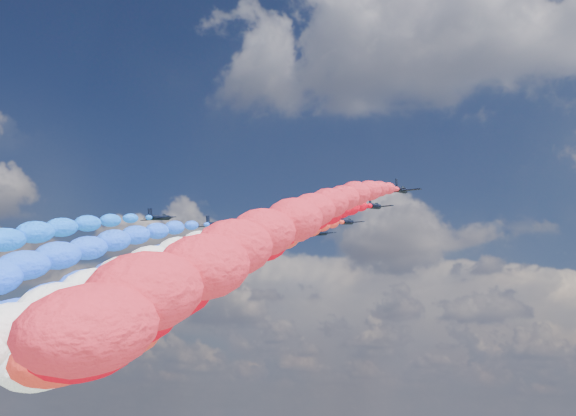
% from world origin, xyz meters
% --- Properties ---
extents(jet_0, '(8.79, 11.80, 5.04)m').
position_xyz_m(jet_0, '(-28.65, -5.70, 104.16)').
color(jet_0, black).
extents(jet_1, '(8.53, 11.61, 5.04)m').
position_xyz_m(jet_1, '(-19.21, 4.73, 104.16)').
color(jet_1, black).
extents(trail_1, '(7.34, 104.42, 45.17)m').
position_xyz_m(trail_1, '(-19.21, -48.44, 84.13)').
color(trail_1, '#215BFF').
extents(jet_2, '(8.39, 11.51, 5.04)m').
position_xyz_m(jet_2, '(-10.39, 15.62, 104.16)').
color(jet_2, black).
extents(trail_2, '(7.34, 104.42, 45.17)m').
position_xyz_m(trail_2, '(-10.39, -37.55, 84.13)').
color(trail_2, '#2755FC').
extents(jet_3, '(8.42, 11.54, 5.04)m').
position_xyz_m(jet_3, '(1.12, 8.90, 104.16)').
color(jet_3, black).
extents(trail_3, '(7.34, 104.42, 45.17)m').
position_xyz_m(trail_3, '(1.12, -44.27, 84.13)').
color(trail_3, white).
extents(jet_4, '(9.10, 12.01, 5.04)m').
position_xyz_m(jet_4, '(1.65, 22.48, 104.16)').
color(jet_4, black).
extents(trail_4, '(7.34, 104.42, 45.17)m').
position_xyz_m(trail_4, '(1.65, -30.69, 84.13)').
color(trail_4, white).
extents(jet_5, '(8.53, 11.61, 5.04)m').
position_xyz_m(jet_5, '(11.37, 14.10, 104.16)').
color(jet_5, black).
extents(trail_5, '(7.34, 104.42, 45.17)m').
position_xyz_m(trail_5, '(11.37, -39.07, 84.13)').
color(trail_5, red).
extents(jet_6, '(8.40, 11.52, 5.04)m').
position_xyz_m(jet_6, '(21.07, 2.92, 104.16)').
color(jet_6, black).
extents(trail_6, '(7.34, 104.42, 45.17)m').
position_xyz_m(trail_6, '(21.07, -50.25, 84.13)').
color(trail_6, red).
extents(jet_7, '(8.41, 11.52, 5.04)m').
position_xyz_m(jet_7, '(29.29, -7.12, 104.16)').
color(jet_7, black).
extents(trail_7, '(7.34, 104.42, 45.17)m').
position_xyz_m(trail_7, '(29.29, -60.29, 84.13)').
color(trail_7, red).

